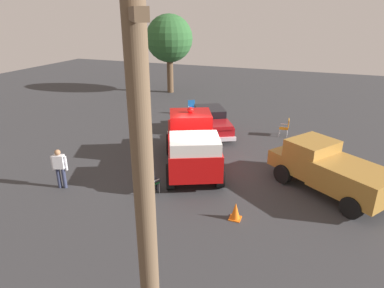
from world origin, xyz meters
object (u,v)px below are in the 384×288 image
lawn_chair_by_car (192,107)px  spectator_standing (60,166)px  utility_pole (148,251)px  spectator_seated (151,177)px  classic_hot_rod (211,121)px  traffic_cone (235,211)px  parked_pickup (329,169)px  vintage_fire_truck (192,142)px  oak_tree_left (169,39)px  lawn_chair_near_truck (149,181)px  lawn_chair_spare (286,126)px

lawn_chair_by_car → spectator_standing: bearing=173.7°
spectator_standing → utility_pole: (-6.31, -7.42, 2.83)m
lawn_chair_by_car → spectator_seated: (-10.61, -2.34, 0.11)m
classic_hot_rod → spectator_standing: (-8.40, 3.64, 0.22)m
classic_hot_rod → traffic_cone: bearing=-156.6°
spectator_seated → utility_pole: size_ratio=0.18×
parked_pickup → vintage_fire_truck: bearing=87.5°
utility_pole → traffic_cone: 7.50m
vintage_fire_truck → oak_tree_left: (13.68, 7.21, 3.34)m
spectator_standing → utility_pole: utility_pole is taller
vintage_fire_truck → lawn_chair_near_truck: bearing=167.2°
vintage_fire_truck → lawn_chair_near_truck: size_ratio=6.19×
lawn_chair_by_car → utility_pole: (-17.83, -6.15, 3.21)m
vintage_fire_truck → classic_hot_rod: (4.65, 0.58, -0.45)m
parked_pickup → traffic_cone: bearing=137.3°
vintage_fire_truck → spectator_standing: 5.65m
vintage_fire_truck → spectator_standing: vintage_fire_truck is taller
vintage_fire_truck → lawn_chair_by_car: (7.78, 2.95, -0.61)m
lawn_chair_spare → parked_pickup: bearing=-159.5°
parked_pickup → utility_pole: 10.53m
lawn_chair_spare → oak_tree_left: 13.99m
spectator_seated → oak_tree_left: size_ratio=0.20×
parked_pickup → lawn_chair_near_truck: (-2.70, 6.52, -0.40)m
oak_tree_left → lawn_chair_spare: bearing=-126.3°
vintage_fire_truck → lawn_chair_by_car: vintage_fire_truck is taller
lawn_chair_by_car → spectator_standing: (-11.53, 1.27, 0.37)m
spectator_standing → lawn_chair_spare: bearing=-39.5°
lawn_chair_spare → spectator_standing: (-9.48, 7.82, 0.37)m
classic_hot_rod → utility_pole: 15.49m
utility_pole → oak_tree_left: bearing=23.7°
vintage_fire_truck → traffic_cone: bearing=-139.6°
oak_tree_left → utility_pole: (-23.74, -10.42, -0.74)m
lawn_chair_by_car → oak_tree_left: bearing=35.9°
vintage_fire_truck → spectator_seated: (-2.84, 0.61, -0.50)m
traffic_cone → lawn_chair_near_truck: bearing=82.5°
lawn_chair_spare → utility_pole: 16.11m
vintage_fire_truck → spectator_seated: size_ratio=4.89×
lawn_chair_near_truck → spectator_standing: (-0.80, 3.55, 0.37)m
parked_pickup → spectator_standing: (-3.50, 10.06, -0.02)m
lawn_chair_spare → classic_hot_rod: bearing=104.4°
oak_tree_left → lawn_chair_by_car: bearing=-144.1°
classic_hot_rod → parked_pickup: parked_pickup is taller
lawn_chair_near_truck → lawn_chair_by_car: (10.73, 2.28, 0.00)m
spectator_seated → classic_hot_rod: bearing=-0.2°
lawn_chair_near_truck → oak_tree_left: 18.30m
vintage_fire_truck → spectator_standing: (-3.75, 4.22, -0.23)m
traffic_cone → spectator_seated: bearing=80.5°
lawn_chair_by_car → utility_pole: 19.14m
spectator_seated → oak_tree_left: (16.51, 6.61, 3.84)m
spectator_standing → traffic_cone: (0.33, -7.14, -0.66)m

